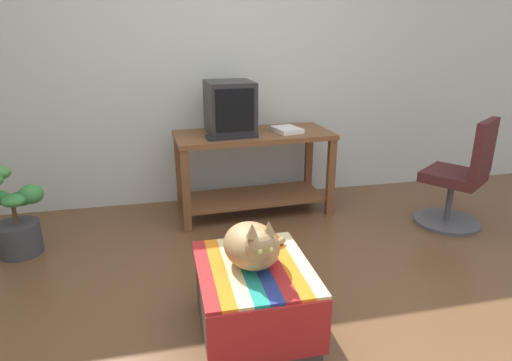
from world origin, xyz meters
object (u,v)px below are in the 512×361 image
at_px(ottoman_with_blanket, 254,298).
at_px(office_chair, 460,181).
at_px(desk, 253,159).
at_px(keyboard, 232,136).
at_px(book, 287,130).
at_px(tv_monitor, 230,108).
at_px(potted_plant, 15,219).
at_px(cat, 253,245).

xyz_separation_m(ottoman_with_blanket, office_chair, (1.89, 0.92, 0.19)).
distance_m(desk, keyboard, 0.35).
relative_size(desk, ottoman_with_blanket, 1.93).
distance_m(keyboard, book, 0.50).
height_order(desk, book, book).
distance_m(tv_monitor, potted_plant, 1.78).
distance_m(book, potted_plant, 2.16).
bearing_deg(ottoman_with_blanket, potted_plant, 140.47).
bearing_deg(tv_monitor, office_chair, -24.49).
distance_m(potted_plant, office_chair, 3.35).
relative_size(tv_monitor, potted_plant, 0.69).
bearing_deg(keyboard, tv_monitor, 79.14).
bearing_deg(keyboard, office_chair, -21.41).
distance_m(desk, cat, 1.61).
bearing_deg(potted_plant, cat, -39.50).
relative_size(desk, book, 5.42).
relative_size(book, potted_plant, 0.39).
relative_size(keyboard, cat, 0.97).
distance_m(tv_monitor, cat, 1.67).
xyz_separation_m(tv_monitor, ottoman_with_blanket, (-0.16, -1.61, -0.72)).
relative_size(tv_monitor, keyboard, 1.09).
bearing_deg(potted_plant, keyboard, 8.62).
bearing_deg(office_chair, cat, -9.14).
bearing_deg(cat, potted_plant, 133.50).
height_order(desk, cat, desk).
height_order(tv_monitor, ottoman_with_blanket, tv_monitor).
relative_size(keyboard, book, 1.63).
relative_size(tv_monitor, cat, 1.06).
distance_m(tv_monitor, ottoman_with_blanket, 1.77).
bearing_deg(book, cat, -125.69).
height_order(ottoman_with_blanket, office_chair, office_chair).
xyz_separation_m(desk, potted_plant, (-1.79, -0.38, -0.22)).
bearing_deg(cat, ottoman_with_blanket, -55.75).
bearing_deg(desk, office_chair, -25.74).
xyz_separation_m(keyboard, ottoman_with_blanket, (-0.14, -1.44, -0.53)).
distance_m(desk, potted_plant, 1.85).
height_order(keyboard, potted_plant, keyboard).
distance_m(keyboard, ottoman_with_blanket, 1.54).
xyz_separation_m(book, potted_plant, (-2.08, -0.35, -0.46)).
distance_m(book, ottoman_with_blanket, 1.75).
height_order(book, office_chair, office_chair).
xyz_separation_m(cat, office_chair, (1.89, 0.92, -0.11)).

